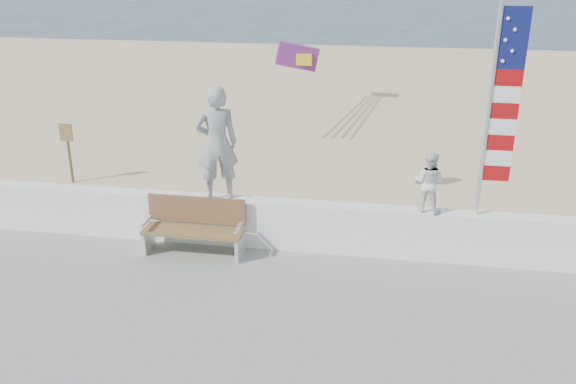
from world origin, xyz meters
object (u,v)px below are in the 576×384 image
at_px(child, 429,182).
at_px(bench, 194,226).
at_px(flag, 497,105).
at_px(adult, 217,143).

bearing_deg(child, bench, 25.50).
bearing_deg(flag, adult, 180.00).
xyz_separation_m(adult, child, (3.71, 0.00, -0.50)).
bearing_deg(adult, flag, 157.37).
xyz_separation_m(child, flag, (0.95, -0.00, 1.38)).
bearing_deg(adult, child, 157.38).
relative_size(adult, flag, 0.59).
distance_m(adult, child, 3.74).
height_order(bench, flag, flag).
relative_size(child, flag, 0.30).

